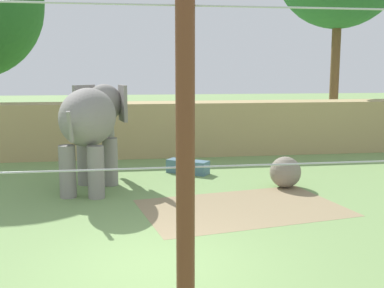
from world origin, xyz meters
The scene contains 7 objects.
ground_plane centered at (0.00, 0.00, 0.00)m, with size 120.00×120.00×0.00m, color #759956.
dirt_patch centered at (2.40, 3.25, 0.00)m, with size 4.90×3.10×0.01m, color #937F5B.
embankment_wall centered at (0.00, 11.04, 1.06)m, with size 36.00×1.80×2.13m, color tan.
elephant centered at (-1.38, 5.82, 1.97)m, with size 2.10×3.94×2.98m.
enrichment_ball centered at (4.16, 5.09, 0.45)m, with size 0.91×0.91×0.91m, color gray.
cable_fence centered at (0.04, -2.97, 2.10)m, with size 10.47×0.20×4.18m.
feed_trough centered at (1.60, 7.39, 0.22)m, with size 1.43×1.21×0.44m.
Camera 1 is at (-0.50, -7.68, 3.38)m, focal length 43.62 mm.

